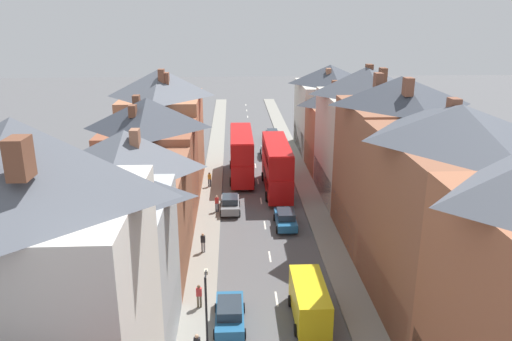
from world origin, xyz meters
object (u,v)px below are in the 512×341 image
(pedestrian_mid_left, at_px, (199,295))
(pedestrian_far_right, at_px, (210,179))
(car_near_blue, at_px, (230,314))
(pedestrian_mid_right, at_px, (203,242))
(double_decker_bus_mid_street, at_px, (277,166))
(car_near_silver, at_px, (286,219))
(car_mid_black, at_px, (272,135))
(delivery_van, at_px, (309,300))
(street_lamp, at_px, (207,314))
(double_decker_bus_lead, at_px, (241,154))
(car_parked_right_a, at_px, (268,150))
(pedestrian_far_left, at_px, (217,203))
(car_parked_left_a, at_px, (230,204))

(pedestrian_mid_left, height_order, pedestrian_far_right, same)
(car_near_blue, xyz_separation_m, pedestrian_mid_right, (-2.11, 9.58, 0.21))
(double_decker_bus_mid_street, relative_size, pedestrian_mid_left, 6.71)
(pedestrian_mid_right, height_order, pedestrian_far_right, same)
(car_near_silver, relative_size, pedestrian_far_right, 2.65)
(car_mid_black, distance_m, delivery_van, 45.03)
(pedestrian_far_right, bearing_deg, pedestrian_mid_right, -89.55)
(delivery_van, relative_size, pedestrian_far_right, 3.23)
(car_near_silver, height_order, street_lamp, street_lamp)
(double_decker_bus_lead, xyz_separation_m, car_parked_right_a, (3.61, 8.48, -1.99))
(pedestrian_mid_right, bearing_deg, pedestrian_far_left, 84.07)
(car_near_silver, height_order, car_parked_left_a, car_parked_left_a)
(car_mid_black, relative_size, pedestrian_mid_left, 2.83)
(car_parked_right_a, bearing_deg, car_parked_left_a, -104.64)
(pedestrian_mid_left, height_order, pedestrian_mid_right, same)
(pedestrian_mid_left, distance_m, street_lamp, 5.96)
(car_mid_black, distance_m, pedestrian_far_left, 28.56)
(car_near_blue, relative_size, car_parked_right_a, 1.06)
(double_decker_bus_mid_street, bearing_deg, delivery_van, -89.98)
(double_decker_bus_mid_street, distance_m, delivery_van, 23.32)
(double_decker_bus_lead, relative_size, car_parked_right_a, 2.65)
(pedestrian_mid_left, relative_size, street_lamp, 0.29)
(car_mid_black, xyz_separation_m, pedestrian_far_left, (-7.45, -27.57, 0.22))
(pedestrian_far_left, bearing_deg, pedestrian_far_right, 97.85)
(car_parked_right_a, height_order, car_mid_black, car_parked_right_a)
(delivery_van, relative_size, pedestrian_far_left, 3.23)
(car_near_blue, bearing_deg, double_decker_bus_lead, 87.40)
(pedestrian_mid_right, bearing_deg, double_decker_bus_lead, 79.75)
(delivery_van, xyz_separation_m, pedestrian_far_right, (-7.13, 24.57, -0.30))
(double_decker_bus_lead, xyz_separation_m, car_near_blue, (-1.29, -28.40, -1.99))
(double_decker_bus_mid_street, xyz_separation_m, delivery_van, (0.01, -23.27, -1.48))
(car_parked_left_a, height_order, street_lamp, street_lamp)
(car_mid_black, xyz_separation_m, pedestrian_mid_left, (-8.15, -43.57, 0.22))
(pedestrian_mid_left, bearing_deg, car_mid_black, 79.40)
(car_near_blue, height_order, car_parked_left_a, car_near_blue)
(car_near_blue, bearing_deg, pedestrian_far_right, 95.10)
(pedestrian_mid_right, bearing_deg, double_decker_bus_mid_street, 63.62)
(car_near_silver, distance_m, car_mid_black, 31.11)
(pedestrian_mid_left, height_order, pedestrian_far_left, same)
(pedestrian_far_right, height_order, street_lamp, street_lamp)
(pedestrian_mid_right, bearing_deg, street_lamp, -85.84)
(pedestrian_mid_right, relative_size, street_lamp, 0.29)
(car_mid_black, bearing_deg, pedestrian_far_right, -112.42)
(double_decker_bus_lead, bearing_deg, car_parked_left_a, -97.16)
(double_decker_bus_mid_street, xyz_separation_m, car_parked_right_a, (0.01, 13.18, -1.99))
(double_decker_bus_lead, xyz_separation_m, street_lamp, (-2.44, -32.01, 0.43))
(car_near_blue, distance_m, pedestrian_mid_right, 9.82)
(car_parked_right_a, distance_m, pedestrian_mid_right, 28.18)
(car_parked_right_a, bearing_deg, delivery_van, -90.00)
(delivery_van, relative_size, pedestrian_mid_right, 3.23)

